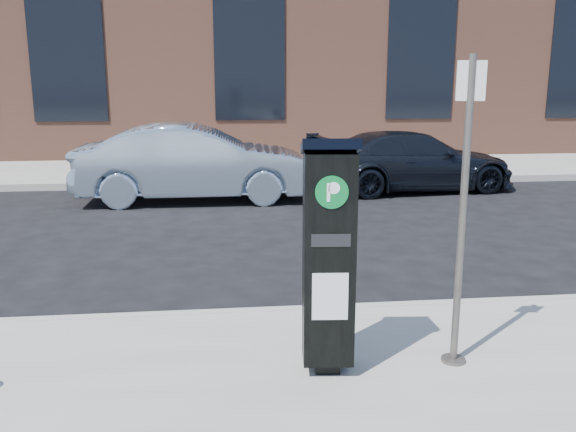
{
  "coord_description": "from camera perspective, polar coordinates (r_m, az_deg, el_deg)",
  "views": [
    {
      "loc": [
        -0.89,
        -5.81,
        2.44
      ],
      "look_at": [
        -0.19,
        0.5,
        1.0
      ],
      "focal_mm": 38.0,
      "sensor_mm": 36.0,
      "label": 1
    }
  ],
  "objects": [
    {
      "name": "ground",
      "position": [
        6.36,
        2.22,
        -9.74
      ],
      "size": [
        120.0,
        120.0,
        0.0
      ],
      "primitive_type": "plane",
      "color": "black",
      "rests_on": "ground"
    },
    {
      "name": "sidewalk_far",
      "position": [
        19.97,
        -3.79,
        5.97
      ],
      "size": [
        60.0,
        12.0,
        0.15
      ],
      "primitive_type": "cube",
      "color": "gray",
      "rests_on": "ground"
    },
    {
      "name": "curb_near",
      "position": [
        6.32,
        2.25,
        -9.18
      ],
      "size": [
        60.0,
        0.12,
        0.16
      ],
      "primitive_type": "cube",
      "color": "#9E9B93",
      "rests_on": "ground"
    },
    {
      "name": "curb_far",
      "position": [
        14.06,
        -2.65,
        3.1
      ],
      "size": [
        60.0,
        0.12,
        0.16
      ],
      "primitive_type": "cube",
      "color": "#9E9B93",
      "rests_on": "ground"
    },
    {
      "name": "building",
      "position": [
        22.89,
        -4.31,
        17.04
      ],
      "size": [
        28.0,
        10.05,
        8.25
      ],
      "color": "brown",
      "rests_on": "ground"
    },
    {
      "name": "parking_kiosk",
      "position": [
        4.7,
        3.82,
        -3.65
      ],
      "size": [
        0.46,
        0.41,
        1.87
      ],
      "rotation": [
        0.0,
        0.0,
        -0.09
      ],
      "color": "black",
      "rests_on": "sidewalk_near"
    },
    {
      "name": "sign_pole",
      "position": [
        4.95,
        16.01,
        -0.11
      ],
      "size": [
        0.22,
        0.2,
        2.46
      ],
      "rotation": [
        0.0,
        0.0,
        -0.18
      ],
      "color": "#59554E",
      "rests_on": "sidewalk_near"
    },
    {
      "name": "car_silver",
      "position": [
        12.44,
        -8.7,
        4.95
      ],
      "size": [
        4.69,
        1.65,
        1.54
      ],
      "primitive_type": "imported",
      "rotation": [
        0.0,
        0.0,
        1.57
      ],
      "color": "#94A8BD",
      "rests_on": "ground"
    },
    {
      "name": "car_dark",
      "position": [
        13.74,
        11.57,
        5.06
      ],
      "size": [
        4.66,
        2.29,
        1.3
      ],
      "primitive_type": "imported",
      "rotation": [
        0.0,
        0.0,
        1.68
      ],
      "color": "black",
      "rests_on": "ground"
    }
  ]
}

